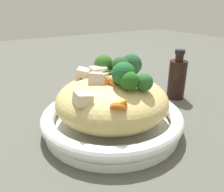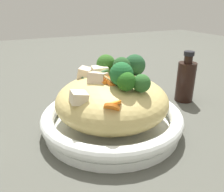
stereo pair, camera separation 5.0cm
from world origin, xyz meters
name	(u,v)px [view 1 (the left image)]	position (x,y,z in m)	size (l,w,h in m)	color
ground_plane	(112,128)	(0.00, 0.00, 0.00)	(3.00, 3.00, 0.00)	#4B4C43
serving_bowl	(112,119)	(0.00, 0.00, 0.02)	(0.32, 0.32, 0.05)	white
noodle_heap	(112,100)	(0.00, 0.00, 0.07)	(0.25, 0.25, 0.12)	tan
broccoli_florets	(123,70)	(0.00, 0.03, 0.14)	(0.17, 0.15, 0.07)	#9CC278
carrot_coins	(113,87)	(0.03, -0.02, 0.12)	(0.17, 0.08, 0.05)	orange
zucchini_slices	(106,75)	(-0.03, 0.01, 0.12)	(0.09, 0.15, 0.04)	beige
chicken_chunks	(91,80)	(-0.02, -0.04, 0.12)	(0.14, 0.11, 0.05)	beige
soy_sauce_bottle	(177,78)	(-0.06, 0.26, 0.06)	(0.05, 0.05, 0.15)	black
chopsticks_pair	(111,81)	(-0.29, 0.17, 0.00)	(0.16, 0.20, 0.01)	red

